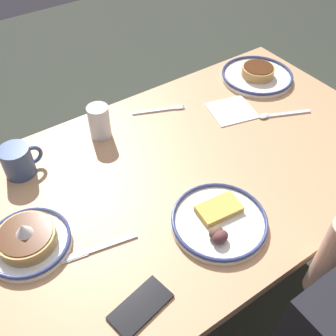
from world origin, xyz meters
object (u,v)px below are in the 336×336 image
plate_near_main (257,75)px  butter_knife (96,249)px  drinking_glass (100,123)px  paper_napkin (232,111)px  coffee_mug (18,161)px  plate_center_pancakes (219,221)px  tea_spoon (277,115)px  fork_far (159,110)px  cell_phone (141,307)px  plate_far_companion (28,240)px

plate_near_main → butter_knife: size_ratio=1.26×
drinking_glass → paper_napkin: 0.47m
coffee_mug → butter_knife: (-0.06, 0.37, -0.05)m
plate_center_pancakes → butter_knife: 0.33m
tea_spoon → fork_far: bearing=-38.3°
coffee_mug → paper_napkin: 0.73m
plate_center_pancakes → tea_spoon: bearing=-152.3°
coffee_mug → cell_phone: coffee_mug is taller
drinking_glass → paper_napkin: (-0.44, 0.15, -0.05)m
cell_phone → tea_spoon: bearing=-168.1°
plate_center_pancakes → coffee_mug: coffee_mug is taller
plate_near_main → tea_spoon: size_ratio=1.54×
paper_napkin → plate_center_pancakes: bearing=45.1°
plate_near_main → cell_phone: size_ratio=1.92×
paper_napkin → butter_knife: 0.70m
cell_phone → paper_napkin: size_ratio=0.96×
cell_phone → paper_napkin: 0.78m
drinking_glass → paper_napkin: drinking_glass is taller
plate_far_companion → tea_spoon: size_ratio=1.20×
plate_near_main → drinking_glass: size_ratio=2.45×
drinking_glass → cell_phone: bearing=70.6°
plate_center_pancakes → paper_napkin: 0.50m
plate_far_companion → tea_spoon: 0.91m
plate_near_main → plate_far_companion: 1.04m
fork_far → butter_knife: same height
butter_knife → tea_spoon: bearing=-170.4°
drinking_glass → coffee_mug: bearing=3.7°
plate_center_pancakes → coffee_mug: size_ratio=2.12×
coffee_mug → cell_phone: bearing=97.2°
plate_near_main → butter_knife: bearing=21.4°
plate_far_companion → drinking_glass: (-0.35, -0.28, 0.03)m
coffee_mug → drinking_glass: 0.28m
plate_center_pancakes → fork_far: plate_center_pancakes is taller
plate_center_pancakes → plate_far_companion: bearing=-26.7°
fork_far → butter_knife: bearing=40.9°
plate_near_main → plate_center_pancakes: size_ratio=1.07×
coffee_mug → plate_center_pancakes: bearing=127.1°
cell_phone → tea_spoon: size_ratio=0.80×
coffee_mug → paper_napkin: coffee_mug is taller
plate_near_main → butter_knife: plate_near_main is taller
cell_phone → plate_center_pancakes: bearing=-176.1°
plate_far_companion → coffee_mug: 0.27m
fork_far → butter_knife: size_ratio=0.82×
paper_napkin → plate_near_main: bearing=-154.7°
cell_phone → plate_near_main: bearing=-159.3°
fork_far → plate_center_pancakes: bearing=74.3°
butter_knife → plate_far_companion: bearing=-39.0°
plate_center_pancakes → paper_napkin: size_ratio=1.72×
plate_center_pancakes → tea_spoon: 0.53m
paper_napkin → tea_spoon: size_ratio=0.83×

